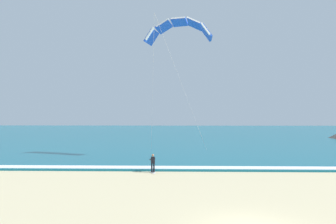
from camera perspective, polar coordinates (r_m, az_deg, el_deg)
The scene contains 5 objects.
sea at distance 89.10m, azimuth 3.83°, elevation -3.86°, with size 200.00×120.00×0.20m, color #146075.
surf_foam at distance 30.50m, azimuth 8.28°, elevation -10.04°, with size 200.00×1.60×0.04m, color white.
surfboard at distance 28.89m, azimuth -2.79°, elevation -10.97°, with size 0.80×1.47×0.09m.
kitesurfer at distance 28.76m, azimuth -2.79°, elevation -9.17°, with size 0.61×0.61×1.69m.
kite_primary at distance 38.39m, azimuth 1.97°, elevation 15.03°, with size 8.09×9.93×15.61m.
Camera 1 is at (-3.51, -14.33, 5.25)m, focal length 33.31 mm.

